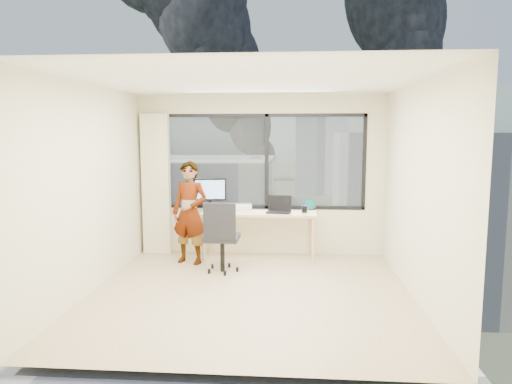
# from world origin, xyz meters

# --- Properties ---
(floor) EXTENTS (4.00, 4.00, 0.01)m
(floor) POSITION_xyz_m (0.00, 0.00, 0.00)
(floor) COLOR #CBB183
(floor) RESTS_ON ground
(ceiling) EXTENTS (4.00, 4.00, 0.01)m
(ceiling) POSITION_xyz_m (0.00, 0.00, 2.60)
(ceiling) COLOR white
(ceiling) RESTS_ON ground
(wall_front) EXTENTS (4.00, 0.01, 2.60)m
(wall_front) POSITION_xyz_m (0.00, -2.00, 1.30)
(wall_front) COLOR beige
(wall_front) RESTS_ON ground
(wall_left) EXTENTS (0.01, 4.00, 2.60)m
(wall_left) POSITION_xyz_m (-2.00, 0.00, 1.30)
(wall_left) COLOR beige
(wall_left) RESTS_ON ground
(wall_right) EXTENTS (0.01, 4.00, 2.60)m
(wall_right) POSITION_xyz_m (2.00, 0.00, 1.30)
(wall_right) COLOR beige
(wall_right) RESTS_ON ground
(window_wall) EXTENTS (3.30, 0.16, 1.55)m
(window_wall) POSITION_xyz_m (0.05, 2.00, 1.52)
(window_wall) COLOR black
(window_wall) RESTS_ON ground
(curtain) EXTENTS (0.45, 0.14, 2.30)m
(curtain) POSITION_xyz_m (-1.72, 1.88, 1.15)
(curtain) COLOR beige
(curtain) RESTS_ON floor
(desk) EXTENTS (1.80, 0.60, 0.75)m
(desk) POSITION_xyz_m (0.00, 1.66, 0.38)
(desk) COLOR #CBAA88
(desk) RESTS_ON floor
(chair) EXTENTS (0.55, 0.55, 1.05)m
(chair) POSITION_xyz_m (-0.48, 0.89, 0.53)
(chair) COLOR black
(chair) RESTS_ON floor
(person) EXTENTS (0.65, 0.52, 1.57)m
(person) POSITION_xyz_m (-1.04, 1.30, 0.78)
(person) COLOR #2D2D33
(person) RESTS_ON floor
(monitor) EXTENTS (0.54, 0.18, 0.53)m
(monitor) POSITION_xyz_m (-0.80, 1.75, 1.01)
(monitor) COLOR black
(monitor) RESTS_ON desk
(game_console) EXTENTS (0.37, 0.33, 0.08)m
(game_console) POSITION_xyz_m (-0.31, 1.90, 0.79)
(game_console) COLOR white
(game_console) RESTS_ON desk
(laptop) EXTENTS (0.41, 0.43, 0.24)m
(laptop) POSITION_xyz_m (0.31, 1.59, 0.87)
(laptop) COLOR black
(laptop) RESTS_ON desk
(cellphone) EXTENTS (0.11, 0.06, 0.01)m
(cellphone) POSITION_xyz_m (0.33, 1.56, 0.76)
(cellphone) COLOR black
(cellphone) RESTS_ON desk
(pen_cup) EXTENTS (0.10, 0.10, 0.11)m
(pen_cup) POSITION_xyz_m (0.72, 1.64, 0.80)
(pen_cup) COLOR black
(pen_cup) RESTS_ON desk
(handbag) EXTENTS (0.24, 0.14, 0.18)m
(handbag) POSITION_xyz_m (0.80, 1.89, 0.84)
(handbag) COLOR #0D534F
(handbag) RESTS_ON desk
(exterior_ground) EXTENTS (400.00, 400.00, 0.04)m
(exterior_ground) POSITION_xyz_m (0.00, 120.00, -14.00)
(exterior_ground) COLOR #515B3D
(exterior_ground) RESTS_ON ground
(near_bldg_a) EXTENTS (16.00, 12.00, 14.00)m
(near_bldg_a) POSITION_xyz_m (-9.00, 30.00, -7.00)
(near_bldg_a) COLOR beige
(near_bldg_a) RESTS_ON exterior_ground
(near_bldg_b) EXTENTS (14.00, 13.00, 16.00)m
(near_bldg_b) POSITION_xyz_m (12.00, 38.00, -6.00)
(near_bldg_b) COLOR white
(near_bldg_b) RESTS_ON exterior_ground
(far_tower_a) EXTENTS (14.00, 14.00, 28.00)m
(far_tower_a) POSITION_xyz_m (-35.00, 95.00, 0.00)
(far_tower_a) COLOR silver
(far_tower_a) RESTS_ON exterior_ground
(far_tower_b) EXTENTS (13.00, 13.00, 30.00)m
(far_tower_b) POSITION_xyz_m (8.00, 120.00, 1.00)
(far_tower_b) COLOR silver
(far_tower_b) RESTS_ON exterior_ground
(far_tower_c) EXTENTS (15.00, 15.00, 26.00)m
(far_tower_c) POSITION_xyz_m (45.00, 140.00, -1.00)
(far_tower_c) COLOR silver
(far_tower_c) RESTS_ON exterior_ground
(far_tower_d) EXTENTS (16.00, 14.00, 22.00)m
(far_tower_d) POSITION_xyz_m (-60.00, 150.00, -3.00)
(far_tower_d) COLOR silver
(far_tower_d) RESTS_ON exterior_ground
(hill_a) EXTENTS (288.00, 216.00, 90.00)m
(hill_a) POSITION_xyz_m (-120.00, 320.00, -14.00)
(hill_a) COLOR slate
(hill_a) RESTS_ON exterior_ground
(hill_b) EXTENTS (300.00, 220.00, 96.00)m
(hill_b) POSITION_xyz_m (100.00, 320.00, -14.00)
(hill_b) COLOR slate
(hill_b) RESTS_ON exterior_ground
(tree_a) EXTENTS (7.00, 7.00, 8.00)m
(tree_a) POSITION_xyz_m (-16.00, 22.00, -10.00)
(tree_a) COLOR #194818
(tree_a) RESTS_ON exterior_ground
(tree_b) EXTENTS (7.60, 7.60, 9.00)m
(tree_b) POSITION_xyz_m (4.00, 18.00, -9.50)
(tree_b) COLOR #194818
(tree_b) RESTS_ON exterior_ground
(smoke_plume_a) EXTENTS (40.00, 24.00, 90.00)m
(smoke_plume_a) POSITION_xyz_m (-10.00, 150.00, 39.00)
(smoke_plume_a) COLOR black
(smoke_plume_a) RESTS_ON exterior_ground
(smoke_plume_b) EXTENTS (30.00, 18.00, 70.00)m
(smoke_plume_b) POSITION_xyz_m (55.00, 170.00, 27.00)
(smoke_plume_b) COLOR black
(smoke_plume_b) RESTS_ON exterior_ground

